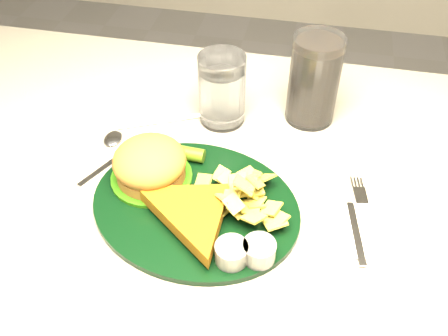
# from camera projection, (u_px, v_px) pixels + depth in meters

# --- Properties ---
(table) EXTENTS (1.20, 0.80, 0.75)m
(table) POSITION_uv_depth(u_px,v_px,m) (215.00, 315.00, 1.02)
(table) COLOR gray
(table) RESTS_ON ground
(dinner_plate) EXTENTS (0.36, 0.32, 0.07)m
(dinner_plate) POSITION_uv_depth(u_px,v_px,m) (195.00, 192.00, 0.71)
(dinner_plate) COLOR black
(dinner_plate) RESTS_ON table
(water_glass) EXTENTS (0.10, 0.10, 0.13)m
(water_glass) POSITION_uv_depth(u_px,v_px,m) (222.00, 89.00, 0.84)
(water_glass) COLOR silver
(water_glass) RESTS_ON table
(cola_glass) EXTENTS (0.10, 0.10, 0.16)m
(cola_glass) POSITION_uv_depth(u_px,v_px,m) (314.00, 80.00, 0.83)
(cola_glass) COLOR black
(cola_glass) RESTS_ON table
(fork_napkin) EXTENTS (0.13, 0.16, 0.01)m
(fork_napkin) POSITION_uv_depth(u_px,v_px,m) (356.00, 228.00, 0.70)
(fork_napkin) COLOR white
(fork_napkin) RESTS_ON table
(spoon) EXTENTS (0.10, 0.14, 0.01)m
(spoon) POSITION_uv_depth(u_px,v_px,m) (104.00, 167.00, 0.79)
(spoon) COLOR silver
(spoon) RESTS_ON table
(wrapped_straw) EXTENTS (0.24, 0.17, 0.01)m
(wrapped_straw) POSITION_uv_depth(u_px,v_px,m) (181.00, 118.00, 0.88)
(wrapped_straw) COLOR white
(wrapped_straw) RESTS_ON table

